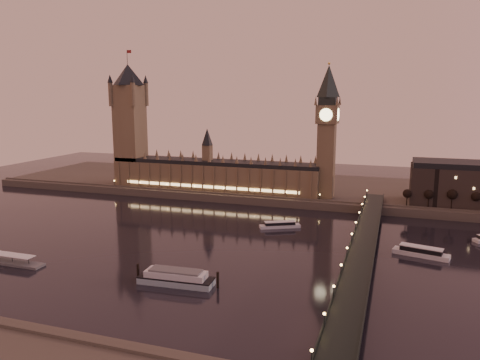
% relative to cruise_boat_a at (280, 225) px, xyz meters
% --- Properties ---
extents(ground, '(700.00, 700.00, 0.00)m').
position_rel_cruise_boat_a_xyz_m(ground, '(-36.12, -45.76, -1.88)').
color(ground, black).
rests_on(ground, ground).
extents(far_embankment, '(560.00, 130.00, 6.00)m').
position_rel_cruise_boat_a_xyz_m(far_embankment, '(-6.12, 119.24, 1.12)').
color(far_embankment, '#423D35').
rests_on(far_embankment, ground).
extents(palace_of_westminster, '(180.00, 26.62, 52.00)m').
position_rel_cruise_boat_a_xyz_m(palace_of_westminster, '(-76.24, 75.23, 19.83)').
color(palace_of_westminster, brown).
rests_on(palace_of_westminster, ground).
extents(victoria_tower, '(31.68, 31.68, 118.00)m').
position_rel_cruise_boat_a_xyz_m(victoria_tower, '(-156.12, 75.24, 63.91)').
color(victoria_tower, brown).
rests_on(victoria_tower, ground).
extents(big_ben, '(17.68, 17.68, 104.00)m').
position_rel_cruise_boat_a_xyz_m(big_ben, '(17.87, 75.23, 62.07)').
color(big_ben, brown).
rests_on(big_ben, ground).
extents(westminster_bridge, '(13.20, 260.00, 15.30)m').
position_rel_cruise_boat_a_xyz_m(westminster_bridge, '(55.50, -45.76, 3.64)').
color(westminster_bridge, black).
rests_on(westminster_bridge, ground).
extents(bare_tree_0, '(6.80, 6.80, 13.84)m').
position_rel_cruise_boat_a_xyz_m(bare_tree_0, '(80.01, 63.24, 14.47)').
color(bare_tree_0, black).
rests_on(bare_tree_0, ground).
extents(bare_tree_1, '(6.80, 6.80, 13.84)m').
position_rel_cruise_boat_a_xyz_m(bare_tree_1, '(94.69, 63.24, 14.47)').
color(bare_tree_1, black).
rests_on(bare_tree_1, ground).
extents(bare_tree_2, '(6.80, 6.80, 13.84)m').
position_rel_cruise_boat_a_xyz_m(bare_tree_2, '(109.36, 63.24, 14.47)').
color(bare_tree_2, black).
rests_on(bare_tree_2, ground).
extents(bare_tree_3, '(6.80, 6.80, 13.84)m').
position_rel_cruise_boat_a_xyz_m(bare_tree_3, '(124.03, 63.24, 14.47)').
color(bare_tree_3, black).
rests_on(bare_tree_3, ground).
extents(cruise_boat_a, '(26.30, 17.44, 4.26)m').
position_rel_cruise_boat_a_xyz_m(cruise_boat_a, '(0.00, 0.00, 0.00)').
color(cruise_boat_a, silver).
rests_on(cruise_boat_a, ground).
extents(cruise_boat_b, '(29.88, 13.86, 5.35)m').
position_rel_cruise_boat_a_xyz_m(cruise_boat_b, '(85.30, -29.10, 0.48)').
color(cruise_boat_b, silver).
rests_on(cruise_boat_b, ground).
extents(moored_barge, '(40.62, 12.01, 7.46)m').
position_rel_cruise_boat_a_xyz_m(moored_barge, '(-23.06, -105.64, 1.27)').
color(moored_barge, '#93AEBB').
rests_on(moored_barge, ground).
extents(pontoon_pier, '(44.43, 7.40, 11.85)m').
position_rel_cruise_boat_a_xyz_m(pontoon_pier, '(-119.20, -108.91, -0.60)').
color(pontoon_pier, '#595B5E').
rests_on(pontoon_pier, ground).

